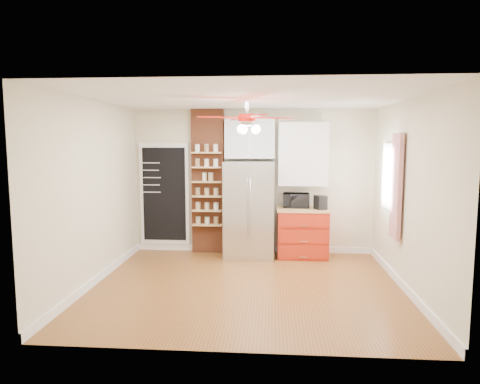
# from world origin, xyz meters

# --- Properties ---
(floor) EXTENTS (4.50, 4.50, 0.00)m
(floor) POSITION_xyz_m (0.00, 0.00, 0.00)
(floor) COLOR brown
(floor) RESTS_ON ground
(ceiling) EXTENTS (4.50, 4.50, 0.00)m
(ceiling) POSITION_xyz_m (0.00, 0.00, 2.70)
(ceiling) COLOR white
(ceiling) RESTS_ON wall_back
(wall_back) EXTENTS (4.50, 0.02, 2.70)m
(wall_back) POSITION_xyz_m (0.00, 2.00, 1.35)
(wall_back) COLOR beige
(wall_back) RESTS_ON floor
(wall_front) EXTENTS (4.50, 0.02, 2.70)m
(wall_front) POSITION_xyz_m (0.00, -2.00, 1.35)
(wall_front) COLOR beige
(wall_front) RESTS_ON floor
(wall_left) EXTENTS (0.02, 4.00, 2.70)m
(wall_left) POSITION_xyz_m (-2.25, 0.00, 1.35)
(wall_left) COLOR beige
(wall_left) RESTS_ON floor
(wall_right) EXTENTS (0.02, 4.00, 2.70)m
(wall_right) POSITION_xyz_m (2.25, 0.00, 1.35)
(wall_right) COLOR beige
(wall_right) RESTS_ON floor
(chalkboard) EXTENTS (0.95, 0.05, 1.95)m
(chalkboard) POSITION_xyz_m (-1.70, 1.96, 1.10)
(chalkboard) COLOR white
(chalkboard) RESTS_ON wall_back
(brick_pillar) EXTENTS (0.60, 0.16, 2.70)m
(brick_pillar) POSITION_xyz_m (-0.85, 1.92, 1.35)
(brick_pillar) COLOR brown
(brick_pillar) RESTS_ON floor
(fridge) EXTENTS (0.90, 0.70, 1.75)m
(fridge) POSITION_xyz_m (-0.05, 1.63, 0.88)
(fridge) COLOR silver
(fridge) RESTS_ON floor
(upper_glass_cabinet) EXTENTS (0.90, 0.35, 0.70)m
(upper_glass_cabinet) POSITION_xyz_m (-0.05, 1.82, 2.15)
(upper_glass_cabinet) COLOR white
(upper_glass_cabinet) RESTS_ON wall_back
(red_cabinet) EXTENTS (0.94, 0.64, 0.90)m
(red_cabinet) POSITION_xyz_m (0.92, 1.68, 0.45)
(red_cabinet) COLOR #AD2310
(red_cabinet) RESTS_ON floor
(upper_shelf_unit) EXTENTS (0.90, 0.30, 1.15)m
(upper_shelf_unit) POSITION_xyz_m (0.92, 1.85, 1.88)
(upper_shelf_unit) COLOR white
(upper_shelf_unit) RESTS_ON wall_back
(window) EXTENTS (0.04, 0.75, 1.05)m
(window) POSITION_xyz_m (2.23, 0.90, 1.55)
(window) COLOR white
(window) RESTS_ON wall_right
(curtain) EXTENTS (0.06, 0.40, 1.55)m
(curtain) POSITION_xyz_m (2.18, 0.35, 1.45)
(curtain) COLOR #AE171C
(curtain) RESTS_ON wall_right
(ceiling_fan) EXTENTS (1.40, 1.40, 0.44)m
(ceiling_fan) POSITION_xyz_m (0.00, 0.00, 2.42)
(ceiling_fan) COLOR silver
(ceiling_fan) RESTS_ON ceiling
(toaster_oven) EXTENTS (0.49, 0.34, 0.26)m
(toaster_oven) POSITION_xyz_m (0.80, 1.77, 1.03)
(toaster_oven) COLOR black
(toaster_oven) RESTS_ON red_cabinet
(coffee_maker) EXTENTS (0.24, 0.26, 0.25)m
(coffee_maker) POSITION_xyz_m (1.22, 1.57, 1.03)
(coffee_maker) COLOR black
(coffee_maker) RESTS_ON red_cabinet
(canister_left) EXTENTS (0.10, 0.10, 0.14)m
(canister_left) POSITION_xyz_m (1.29, 1.62, 0.97)
(canister_left) COLOR red
(canister_left) RESTS_ON red_cabinet
(canister_right) EXTENTS (0.14, 0.14, 0.15)m
(canister_right) POSITION_xyz_m (1.21, 1.67, 0.98)
(canister_right) COLOR red
(canister_right) RESTS_ON red_cabinet
(pantry_jar_oats) EXTENTS (0.11, 0.11, 0.14)m
(pantry_jar_oats) POSITION_xyz_m (-0.90, 1.80, 1.44)
(pantry_jar_oats) COLOR beige
(pantry_jar_oats) RESTS_ON brick_pillar
(pantry_jar_beans) EXTENTS (0.11, 0.11, 0.14)m
(pantry_jar_beans) POSITION_xyz_m (-0.77, 1.75, 1.44)
(pantry_jar_beans) COLOR #9A774E
(pantry_jar_beans) RESTS_ON brick_pillar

